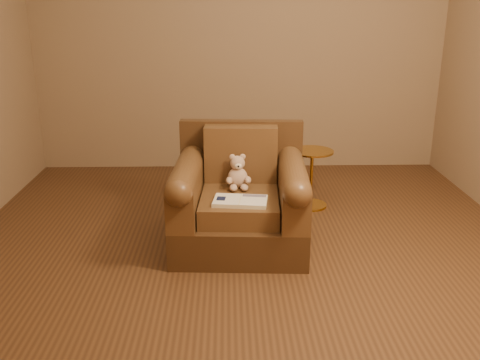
{
  "coord_description": "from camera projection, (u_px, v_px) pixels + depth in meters",
  "views": [
    {
      "loc": [
        -0.12,
        -3.32,
        1.63
      ],
      "look_at": [
        -0.04,
        0.07,
        0.49
      ],
      "focal_mm": 40.0,
      "sensor_mm": 36.0,
      "label": 1
    }
  ],
  "objects": [
    {
      "name": "floor",
      "position": [
        246.0,
        251.0,
        3.66
      ],
      "size": [
        4.0,
        4.0,
        0.0
      ],
      "primitive_type": "plane",
      "color": "#53331C",
      "rests_on": "ground"
    },
    {
      "name": "side_table",
      "position": [
        311.0,
        177.0,
        4.39
      ],
      "size": [
        0.34,
        0.34,
        0.48
      ],
      "color": "gold",
      "rests_on": "floor"
    },
    {
      "name": "guidebook",
      "position": [
        240.0,
        201.0,
        3.46
      ],
      "size": [
        0.37,
        0.25,
        0.03
      ],
      "rotation": [
        0.0,
        0.0,
        -0.13
      ],
      "color": "beige",
      "rests_on": "armchair"
    },
    {
      "name": "armchair",
      "position": [
        240.0,
        201.0,
        3.71
      ],
      "size": [
        0.94,
        0.9,
        0.81
      ],
      "rotation": [
        0.0,
        0.0,
        -0.05
      ],
      "color": "#422916",
      "rests_on": "floor"
    },
    {
      "name": "teddy_bear",
      "position": [
        238.0,
        175.0,
        3.73
      ],
      "size": [
        0.18,
        0.2,
        0.24
      ],
      "rotation": [
        0.0,
        0.0,
        0.08
      ],
      "color": "tan",
      "rests_on": "armchair"
    }
  ]
}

